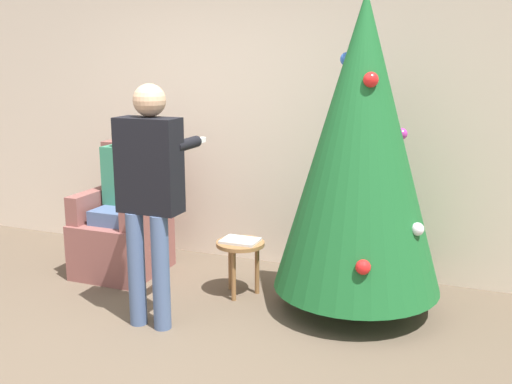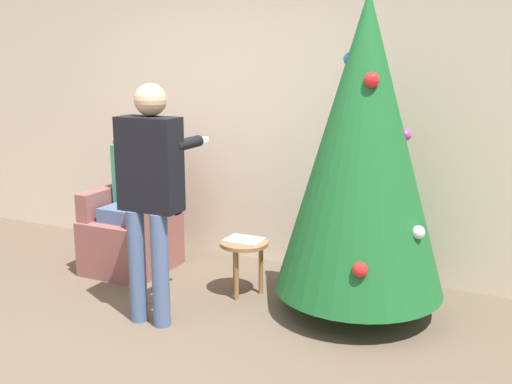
{
  "view_description": "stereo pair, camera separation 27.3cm",
  "coord_description": "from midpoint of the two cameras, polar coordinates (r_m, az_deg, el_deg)",
  "views": [
    {
      "loc": [
        2.01,
        -2.67,
        1.84
      ],
      "look_at": [
        0.52,
        1.05,
        0.92
      ],
      "focal_mm": 42.0,
      "sensor_mm": 36.0,
      "label": 1
    },
    {
      "loc": [
        2.26,
        -2.56,
        1.84
      ],
      "look_at": [
        0.52,
        1.05,
        0.92
      ],
      "focal_mm": 42.0,
      "sensor_mm": 36.0,
      "label": 2
    }
  ],
  "objects": [
    {
      "name": "ground_plane",
      "position": [
        3.85,
        -12.27,
        -16.02
      ],
      "size": [
        14.0,
        14.0,
        0.0
      ],
      "primitive_type": "plane",
      "color": "brown"
    },
    {
      "name": "wall_back",
      "position": [
        5.32,
        2.0,
        7.58
      ],
      "size": [
        8.0,
        0.06,
        2.7
      ],
      "color": "beige",
      "rests_on": "ground_plane"
    },
    {
      "name": "christmas_tree",
      "position": [
        4.24,
        12.01,
        4.27
      ],
      "size": [
        1.21,
        1.21,
        2.28
      ],
      "color": "brown",
      "rests_on": "ground_plane"
    },
    {
      "name": "armchair",
      "position": [
        5.33,
        -10.07,
        -3.24
      ],
      "size": [
        0.64,
        0.71,
        1.1
      ],
      "color": "brown",
      "rests_on": "ground_plane"
    },
    {
      "name": "person_seated",
      "position": [
        5.22,
        -10.42,
        0.21
      ],
      "size": [
        0.36,
        0.46,
        1.29
      ],
      "color": "#475B84",
      "rests_on": "ground_plane"
    },
    {
      "name": "person_standing",
      "position": [
        4.09,
        -8.17,
        0.86
      ],
      "size": [
        0.44,
        0.57,
        1.66
      ],
      "color": "#475B84",
      "rests_on": "ground_plane"
    },
    {
      "name": "side_stool",
      "position": [
        4.67,
        0.53,
        -5.61
      ],
      "size": [
        0.38,
        0.38,
        0.43
      ],
      "color": "olive",
      "rests_on": "ground_plane"
    },
    {
      "name": "laptop",
      "position": [
        4.65,
        0.54,
        -4.64
      ],
      "size": [
        0.28,
        0.21,
        0.02
      ],
      "color": "silver",
      "rests_on": "side_stool"
    }
  ]
}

